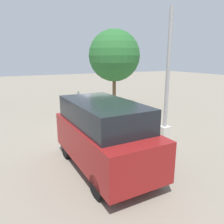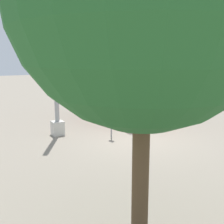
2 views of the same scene
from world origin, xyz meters
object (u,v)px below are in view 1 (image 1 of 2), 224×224
lamp_post (166,96)px  street_tree (114,56)px  parking_meter_near (120,112)px  parking_meter_far (79,97)px  parked_van (104,134)px

lamp_post → street_tree: bearing=171.6°
parking_meter_near → parking_meter_far: size_ratio=1.11×
parking_meter_far → lamp_post: lamp_post is taller
parking_meter_far → street_tree: bearing=80.1°
parking_meter_near → parked_van: 3.37m
parking_meter_near → lamp_post: (1.30, 1.67, 0.81)m
lamp_post → parking_meter_near: bearing=-127.9°
parking_meter_far → lamp_post: (6.89, 1.85, 0.93)m
parking_meter_near → lamp_post: bearing=40.0°
parking_meter_near → lamp_post: 2.27m
lamp_post → street_tree: lamp_post is taller
parking_meter_far → lamp_post: 7.19m
parking_meter_far → parked_van: size_ratio=0.31×
parking_meter_near → street_tree: 6.85m
parked_van → parking_meter_far: bearing=165.8°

